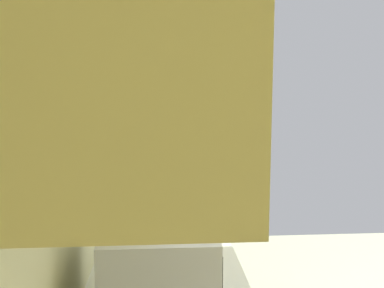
# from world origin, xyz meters

# --- Properties ---
(wall_back) EXTENTS (3.76, 0.12, 2.69)m
(wall_back) POSITION_xyz_m (0.00, 1.65, 1.34)
(wall_back) COLOR beige
(wall_back) RESTS_ON ground_plane
(upper_cabinets) EXTENTS (2.10, 0.34, 0.55)m
(upper_cabinets) POSITION_xyz_m (-0.37, 1.42, 1.86)
(upper_cabinets) COLOR #E6D477
(oven_range) EXTENTS (0.70, 0.69, 1.06)m
(oven_range) POSITION_xyz_m (1.43, 1.26, 0.46)
(oven_range) COLOR black
(oven_range) RESTS_ON ground_plane
(microwave) EXTENTS (0.45, 0.35, 0.33)m
(microwave) POSITION_xyz_m (-0.26, 1.30, 1.05)
(microwave) COLOR #B7BABF
(microwave) RESTS_ON counter_run
(bowl) EXTENTS (0.16, 0.16, 0.07)m
(bowl) POSITION_xyz_m (0.31, 1.17, 0.92)
(bowl) COLOR gold
(bowl) RESTS_ON counter_run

